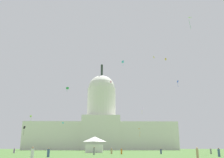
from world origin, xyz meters
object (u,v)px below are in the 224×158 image
object	(u,v)px
person_navy_back_center	(161,151)
person_grey_edge_west	(94,151)
kite_yellow_high	(154,57)
kite_orange_low	(140,130)
person_tan_deep_crowd	(112,151)
person_white_front_right	(32,154)
person_denim_front_center	(48,153)
kite_violet_mid	(142,109)
event_tent	(95,145)
kite_white_high	(189,20)
kite_turquoise_low	(63,123)
kite_cyan_high	(123,62)
person_purple_aisle_center	(14,151)
kite_pink_mid	(111,82)
kite_blue_mid	(178,82)
capitol_building	(101,127)
person_grey_back_right	(211,151)
kite_gold_high	(166,59)
kite_green_mid	(67,88)
person_tan_near_tree_east	(197,153)
kite_lime_low	(31,116)
person_denim_near_tree_west	(219,153)
kite_black_low	(24,128)
person_orange_front_left	(121,151)

from	to	relation	value
person_navy_back_center	person_grey_edge_west	distance (m)	18.83
kite_yellow_high	kite_orange_low	distance (m)	30.81
person_tan_deep_crowd	person_white_front_right	size ratio (longest dim) A/B	0.92
person_denim_front_center	kite_violet_mid	distance (m)	119.04
kite_yellow_high	kite_orange_low	size ratio (longest dim) A/B	0.28
event_tent	kite_white_high	world-z (taller)	kite_white_high
kite_turquoise_low	kite_cyan_high	bearing A→B (deg)	138.99
person_tan_deep_crowd	person_purple_aisle_center	distance (m)	30.78
person_tan_deep_crowd	kite_pink_mid	size ratio (longest dim) A/B	1.37
kite_blue_mid	person_purple_aisle_center	bearing A→B (deg)	-51.69
person_white_front_right	person_denim_front_center	xyz separation A→B (m)	(0.13, 9.60, -0.08)
person_tan_deep_crowd	person_purple_aisle_center	size ratio (longest dim) A/B	1.06
capitol_building	person_grey_edge_west	size ratio (longest dim) A/B	62.41
person_denim_front_center	person_grey_back_right	distance (m)	43.35
kite_blue_mid	kite_gold_high	bearing A→B (deg)	-170.28
person_white_front_right	capitol_building	bearing A→B (deg)	39.26
kite_gold_high	kite_green_mid	distance (m)	65.15
person_tan_near_tree_east	person_grey_edge_west	world-z (taller)	person_grey_edge_west
kite_cyan_high	kite_orange_low	xyz separation A→B (m)	(4.87, -27.01, -39.45)
kite_turquoise_low	kite_blue_mid	size ratio (longest dim) A/B	0.37
kite_yellow_high	kite_lime_low	world-z (taller)	kite_yellow_high
person_white_front_right	kite_cyan_high	world-z (taller)	kite_cyan_high
kite_turquoise_low	kite_blue_mid	world-z (taller)	kite_blue_mid
kite_orange_low	kite_cyan_high	bearing A→B (deg)	-3.06
person_navy_back_center	person_denim_near_tree_west	world-z (taller)	person_denim_near_tree_west
person_white_front_right	kite_black_low	bearing A→B (deg)	60.60
kite_cyan_high	person_purple_aisle_center	bearing A→B (deg)	105.25
person_grey_edge_west	kite_black_low	size ratio (longest dim) A/B	0.53
person_navy_back_center	kite_gold_high	distance (m)	87.54
person_white_front_right	person_grey_edge_west	size ratio (longest dim) A/B	0.95
capitol_building	person_white_front_right	world-z (taller)	capitol_building
person_tan_near_tree_east	kite_lime_low	world-z (taller)	kite_lime_low
capitol_building	person_orange_front_left	bearing A→B (deg)	-86.66
person_white_front_right	kite_orange_low	distance (m)	72.78
kite_gold_high	kite_orange_low	size ratio (longest dim) A/B	0.38
person_purple_aisle_center	kite_gold_high	size ratio (longest dim) A/B	1.32
kite_blue_mid	person_navy_back_center	bearing A→B (deg)	-8.58
person_grey_back_right	kite_black_low	bearing A→B (deg)	134.87
person_tan_near_tree_east	kite_blue_mid	world-z (taller)	kite_blue_mid
person_tan_near_tree_east	capitol_building	bearing A→B (deg)	97.13
kite_cyan_high	person_white_front_right	bearing A→B (deg)	128.59
person_tan_deep_crowd	person_denim_front_center	xyz separation A→B (m)	(-11.73, -22.93, -0.01)
kite_gold_high	kite_blue_mid	size ratio (longest dim) A/B	0.41
kite_violet_mid	person_tan_deep_crowd	bearing A→B (deg)	-54.97
kite_lime_low	kite_cyan_high	bearing A→B (deg)	13.82
kite_blue_mid	kite_violet_mid	size ratio (longest dim) A/B	0.88
person_tan_near_tree_east	person_white_front_right	world-z (taller)	person_white_front_right
kite_turquoise_low	kite_black_low	world-z (taller)	kite_turquoise_low
person_purple_aisle_center	kite_orange_low	xyz separation A→B (m)	(41.87, 25.77, 8.07)
kite_lime_low	person_purple_aisle_center	bearing A→B (deg)	-76.37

